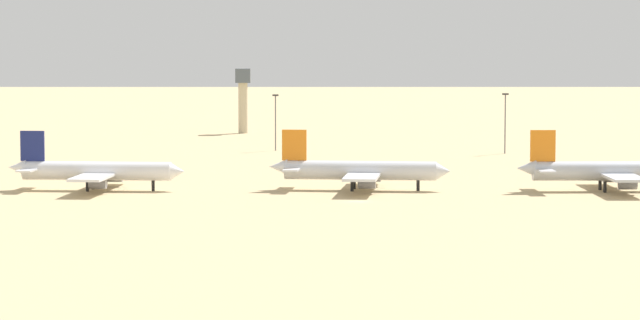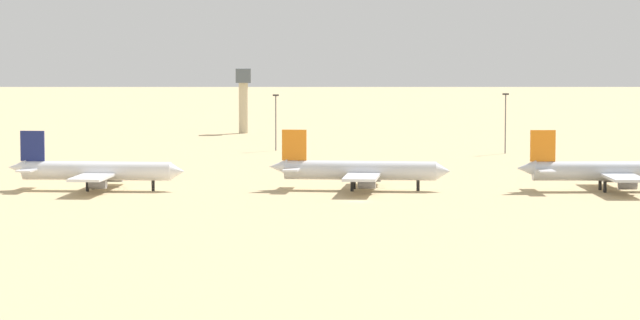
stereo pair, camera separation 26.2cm
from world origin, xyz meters
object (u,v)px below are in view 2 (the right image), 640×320
(parked_jet_orange_2, at_px, (358,171))
(light_pole_west, at_px, (276,118))
(parked_jet_orange_3, at_px, (608,171))
(light_pole_mid, at_px, (505,119))
(control_tower, at_px, (243,94))
(parked_jet_navy_1, at_px, (95,171))

(parked_jet_orange_2, height_order, light_pole_west, light_pole_west)
(parked_jet_orange_2, height_order, parked_jet_orange_3, parked_jet_orange_3)
(parked_jet_orange_3, bearing_deg, light_pole_west, 122.03)
(parked_jet_orange_2, distance_m, light_pole_mid, 111.38)
(parked_jet_orange_2, relative_size, light_pole_west, 2.39)
(parked_jet_orange_2, xyz_separation_m, control_tower, (-27.92, 193.91, 9.27))
(control_tower, xyz_separation_m, light_pole_west, (10.76, -80.16, -4.08))
(parked_jet_orange_2, bearing_deg, parked_jet_orange_3, 4.42)
(light_pole_mid, bearing_deg, parked_jet_orange_2, -115.71)
(parked_jet_orange_2, distance_m, control_tower, 196.13)
(control_tower, height_order, light_pole_west, control_tower)
(control_tower, relative_size, light_pole_mid, 1.30)
(parked_jet_navy_1, bearing_deg, light_pole_mid, 50.35)
(light_pole_west, distance_m, light_pole_mid, 66.81)
(light_pole_mid, bearing_deg, parked_jet_navy_1, -136.88)
(parked_jet_orange_3, xyz_separation_m, light_pole_mid, (-5.19, 104.10, 5.53))
(control_tower, relative_size, light_pole_west, 1.36)
(control_tower, xyz_separation_m, light_pole_mid, (76.18, -93.68, -3.70))
(parked_jet_navy_1, height_order, parked_jet_orange_2, parked_jet_orange_2)
(control_tower, bearing_deg, parked_jet_navy_1, -98.55)
(parked_jet_orange_3, height_order, control_tower, control_tower)
(parked_jet_orange_2, xyz_separation_m, light_pole_mid, (48.26, 100.23, 5.57))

